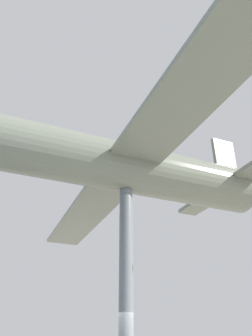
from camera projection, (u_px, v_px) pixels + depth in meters
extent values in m
cylinder|color=slate|center=(126.00, 285.00, 10.39)|extent=(0.46, 0.46, 6.62)
cylinder|color=slate|center=(126.00, 168.00, 12.46)|extent=(3.00, 11.15, 1.89)
cube|color=slate|center=(126.00, 168.00, 12.46)|extent=(21.48, 4.11, 0.18)
cube|color=slate|center=(229.00, 186.00, 14.16)|extent=(6.91, 1.69, 0.18)
cube|color=slate|center=(225.00, 162.00, 14.74)|extent=(0.29, 1.11, 2.29)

